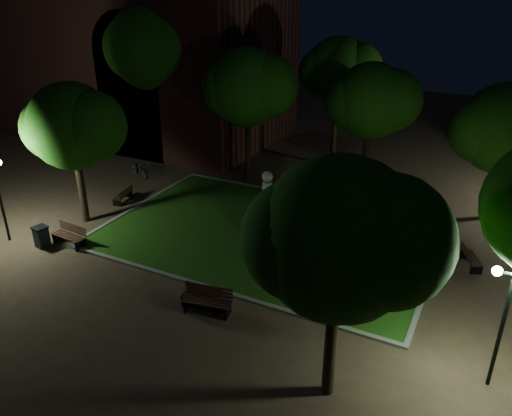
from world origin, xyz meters
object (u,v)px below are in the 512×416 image
Objects in this scene: monument at (267,218)px; bench_near_right at (202,298)px; bench_left_side at (123,196)px; trash_bin at (42,237)px; bench_near_left at (208,301)px; bench_right_side at (470,258)px; bicycle at (140,169)px; bench_far_side at (372,192)px; bench_west_near at (70,236)px.

bench_near_right is (0.31, -6.20, -0.56)m from monument.
trash_bin is at bearing -10.37° from bench_left_side.
bench_near_right is 1.07× the size of bench_left_side.
monument is 8.76m from bench_left_side.
monument reaches higher than bench_near_right.
monument reaches higher than bench_near_left.
bench_left_side is at bearing 70.45° from bench_right_side.
bench_near_left is 0.40m from bench_near_right.
bench_near_right is at bearing -109.83° from bicycle.
bench_far_side is 0.86× the size of bicycle.
bench_near_left reaches higher than bench_right_side.
bench_west_near reaches higher than bench_right_side.
bench_left_side is 1.47× the size of trash_bin.
monument is 2.06× the size of bench_right_side.
bench_left_side is 0.96× the size of bench_right_side.
bench_near_right is 0.87× the size of bicycle.
monument is 2.02× the size of bench_near_right.
trash_bin reaches higher than bench_left_side.
bench_far_side reaches higher than bench_right_side.
bench_far_side is 17.13m from trash_bin.
bench_near_right is 9.03m from trash_bin.
bench_far_side is at bearing 45.60° from trash_bin.
bench_near_left reaches higher than bench_far_side.
bicycle reaches higher than bench_near_right.
bench_west_near is at bearing 86.65° from bench_right_side.
bench_left_side is at bearing 106.69° from bench_west_near.
monument is at bearing 87.92° from bench_near_right.
bench_near_left is 11.35m from bench_right_side.
bench_west_near is 15.92m from bench_far_side.
bicycle reaches higher than bench_far_side.
trash_bin is 9.30m from bicycle.
bench_right_side reaches higher than bench_left_side.
bench_left_side is at bearing -132.12° from bicycle.
bench_far_side is 1.56× the size of trash_bin.
bench_near_left is at bearing -5.36° from bench_west_near.
bench_west_near is 1.78× the size of trash_bin.
monument is at bearing -86.36° from bicycle.
bench_west_near is 17.78m from bench_right_side.
trash_bin is (-17.62, -7.04, 0.13)m from bench_right_side.
bench_west_near reaches higher than bench_left_side.
bench_west_near reaches higher than bicycle.
bench_west_near is at bearing 32.19° from bench_far_side.
bench_right_side is 7.67m from bench_far_side.
bench_near_left is at bearing -83.99° from monument.
trash_bin is at bearing 87.59° from bench_right_side.
trash_bin reaches higher than bicycle.
bicycle reaches higher than bench_left_side.
bench_near_left is 1.87× the size of trash_bin.
bench_near_right is at bearing 107.36° from bench_right_side.
trash_bin is (0.05, -5.61, 0.14)m from bench_left_side.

